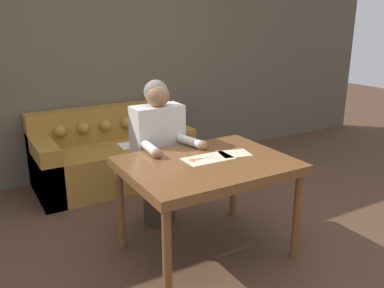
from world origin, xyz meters
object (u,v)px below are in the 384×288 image
at_px(couch, 111,156).
at_px(scissors, 198,160).
at_px(dining_table, 207,171).
at_px(person, 159,154).

relative_size(couch, scissors, 7.19).
xyz_separation_m(dining_table, scissors, (-0.05, 0.06, 0.08)).
distance_m(couch, scissors, 1.72).
bearing_deg(couch, scissors, -86.61).
bearing_deg(dining_table, couch, 94.88).
relative_size(person, scissors, 5.64).
height_order(couch, person, person).
xyz_separation_m(dining_table, person, (-0.10, 0.62, -0.03)).
height_order(dining_table, person, person).
height_order(dining_table, couch, couch).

